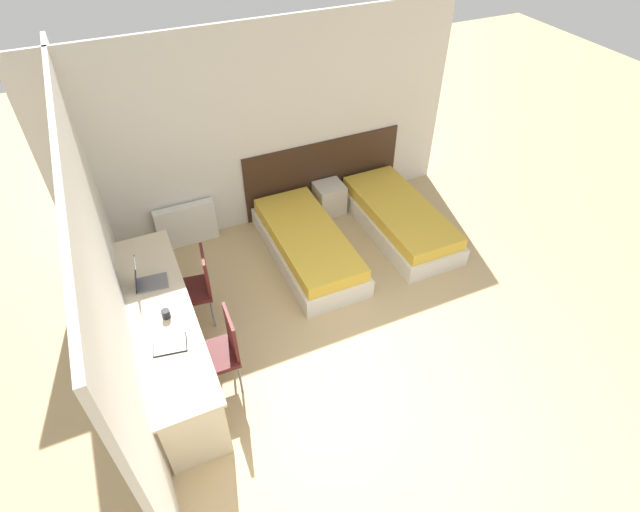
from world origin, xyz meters
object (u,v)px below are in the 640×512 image
(chair_near_notebook, at_px, (221,349))
(nightstand, at_px, (329,198))
(bed_near_door, at_px, (399,219))
(chair_near_laptop, at_px, (197,285))
(laptop, at_px, (146,280))
(bed_near_window, at_px, (308,245))

(chair_near_notebook, bearing_deg, nightstand, 47.34)
(bed_near_door, distance_m, chair_near_laptop, 2.95)
(nightstand, height_order, laptop, laptop)
(bed_near_door, relative_size, nightstand, 4.43)
(nightstand, bearing_deg, bed_near_window, -130.32)
(bed_near_door, height_order, chair_near_laptop, chair_near_laptop)
(bed_near_window, xyz_separation_m, bed_near_door, (1.37, 0.00, 0.00))
(bed_near_window, relative_size, chair_near_laptop, 2.09)
(bed_near_window, relative_size, bed_near_door, 1.00)
(chair_near_notebook, bearing_deg, bed_near_door, 28.23)
(nightstand, distance_m, laptop, 3.06)
(bed_near_window, bearing_deg, nightstand, 49.68)
(chair_near_notebook, distance_m, laptop, 1.07)
(bed_near_door, relative_size, chair_near_notebook, 2.09)
(chair_near_laptop, height_order, chair_near_notebook, same)
(laptop, bearing_deg, chair_near_notebook, -56.65)
(nightstand, bearing_deg, bed_near_door, -49.68)
(chair_near_laptop, relative_size, chair_near_notebook, 1.00)
(chair_near_laptop, bearing_deg, bed_near_window, 25.52)
(chair_near_laptop, distance_m, laptop, 0.58)
(bed_near_door, bearing_deg, chair_near_laptop, -170.74)
(bed_near_window, height_order, nightstand, nightstand)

